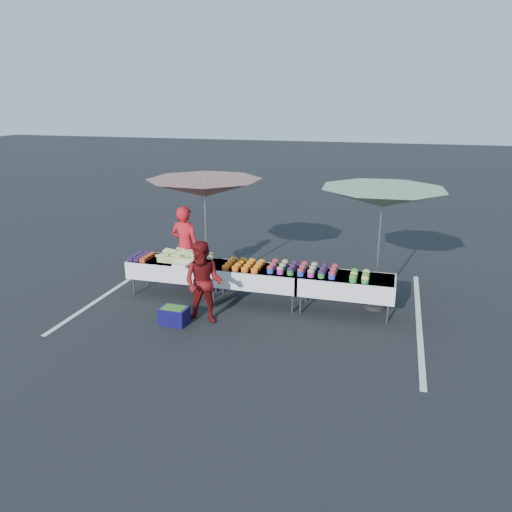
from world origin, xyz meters
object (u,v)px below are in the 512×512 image
(vendor, at_px, (185,246))
(umbrella_left, at_px, (205,189))
(table_right, at_px, (346,284))
(umbrella_right, at_px, (382,199))
(table_center, at_px, (256,276))
(table_left, at_px, (174,268))
(storage_bin, at_px, (174,315))
(customer, at_px, (203,283))

(vendor, relative_size, umbrella_left, 0.59)
(table_right, xyz_separation_m, umbrella_right, (0.55, 0.40, 1.63))
(umbrella_left, relative_size, umbrella_right, 1.01)
(vendor, bearing_deg, table_center, 169.89)
(table_left, bearing_deg, storage_bin, -66.08)
(vendor, bearing_deg, umbrella_left, 172.05)
(table_right, height_order, umbrella_right, umbrella_right)
(umbrella_right, bearing_deg, table_center, -170.34)
(umbrella_left, bearing_deg, table_right, -7.56)
(customer, distance_m, umbrella_left, 2.19)
(table_center, relative_size, storage_bin, 3.66)
(vendor, bearing_deg, storage_bin, 113.98)
(umbrella_right, bearing_deg, vendor, 177.92)
(vendor, distance_m, storage_bin, 2.15)
(table_right, relative_size, vendor, 1.03)
(umbrella_left, bearing_deg, table_left, -145.62)
(table_center, bearing_deg, table_right, 0.00)
(umbrella_left, bearing_deg, umbrella_right, 0.00)
(table_right, relative_size, storage_bin, 3.66)
(table_right, distance_m, storage_bin, 3.32)
(table_left, relative_size, table_right, 1.00)
(table_left, xyz_separation_m, umbrella_right, (4.15, 0.40, 1.63))
(table_left, distance_m, umbrella_left, 1.79)
(table_right, height_order, vendor, vendor)
(table_left, relative_size, customer, 1.19)
(table_left, xyz_separation_m, vendor, (0.03, 0.55, 0.32))
(umbrella_left, relative_size, storage_bin, 6.05)
(table_left, xyz_separation_m, umbrella_left, (0.58, 0.40, 1.64))
(vendor, bearing_deg, customer, 129.85)
(vendor, xyz_separation_m, customer, (1.10, -1.71, -0.12))
(table_center, distance_m, customer, 1.35)
(table_left, bearing_deg, table_center, 0.00)
(table_right, xyz_separation_m, storage_bin, (-2.99, -1.38, -0.42))
(storage_bin, bearing_deg, table_left, 116.28)
(table_center, xyz_separation_m, umbrella_left, (-1.22, 0.40, 1.64))
(umbrella_left, distance_m, storage_bin, 2.73)
(storage_bin, bearing_deg, customer, 26.22)
(umbrella_left, bearing_deg, table_center, -18.22)
(table_center, xyz_separation_m, customer, (-0.68, -1.16, 0.20))
(table_left, bearing_deg, umbrella_left, 34.38)
(table_center, bearing_deg, umbrella_left, 161.78)
(customer, xyz_separation_m, umbrella_right, (3.03, 1.56, 1.43))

